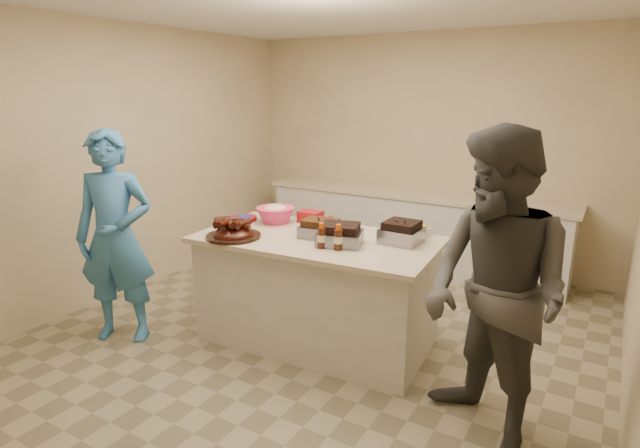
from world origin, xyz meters
The scene contains 20 objects.
room centered at (0.00, 0.00, 0.00)m, with size 4.50×5.00×2.70m, color #C9B489, non-canonical shape.
back_counter centered at (0.00, 2.20, 0.45)m, with size 3.60×0.64×0.90m, color beige, non-canonical shape.
island centered at (0.02, 0.02, 0.00)m, with size 1.92×1.01×0.91m, color beige, non-canonical shape.
rib_platter centered at (-0.55, -0.33, 0.91)m, with size 0.44×0.44×0.18m, color #390F06, non-canonical shape.
pulled_pork_tray centered at (0.05, 0.04, 0.91)m, with size 0.31×0.24×0.09m, color #47230F.
brisket_tray centered at (0.27, -0.05, 0.91)m, with size 0.33×0.28×0.10m, color black.
roasting_pan centered at (0.66, 0.24, 0.91)m, with size 0.29×0.29×0.12m, color gray.
coleslaw_bowl centered at (-0.53, 0.22, 0.91)m, with size 0.34×0.34×0.24m, color #E6346D, non-canonical shape.
sausage_plate centered at (0.02, 0.33, 0.91)m, with size 0.31×0.31×0.05m, color silver.
mac_cheese_dish centered at (0.61, 0.44, 0.91)m, with size 0.33×0.24×0.09m, color gold.
bbq_bottle_a centered at (0.33, -0.18, 0.91)m, with size 0.07×0.07×0.20m, color #38190B.
bbq_bottle_b centered at (0.20, -0.20, 0.91)m, with size 0.07×0.07×0.19m, color #38190B.
mustard_bottle centered at (-0.14, 0.14, 0.91)m, with size 0.04×0.04×0.11m, color yellow.
sauce_bowl centered at (0.05, 0.16, 0.91)m, with size 0.14×0.04×0.14m, color silver.
plate_stack_large centered at (-0.85, 0.14, 0.91)m, with size 0.26×0.26×0.03m, color maroon.
plate_stack_small centered at (-0.76, -0.07, 0.91)m, with size 0.16×0.16×0.02m, color maroon.
plastic_cup centered at (-0.64, 0.25, 0.91)m, with size 0.10×0.09×0.10m, color #A73A0F.
basket_stack centered at (-0.28, 0.40, 0.91)m, with size 0.20×0.15×0.10m, color maroon.
guest_blue centered at (-1.43, -0.77, 0.00)m, with size 0.65×1.77×0.42m, color teal.
guest_gray centered at (1.53, -0.52, 0.00)m, with size 0.92×1.89×0.71m, color #4B4943.
Camera 1 is at (2.03, -3.25, 2.05)m, focal length 28.00 mm.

